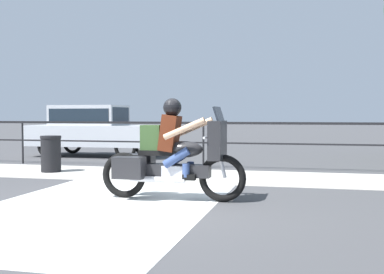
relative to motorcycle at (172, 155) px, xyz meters
name	(u,v)px	position (x,y,z in m)	size (l,w,h in m)	color
ground_plane	(135,204)	(-0.46, -0.46, -0.71)	(120.00, 120.00, 0.00)	#424244
sidewalk_band	(189,176)	(-0.46, 2.94, -0.71)	(44.00, 2.40, 0.01)	#B7B2A8
crosswalk_band	(102,205)	(-0.90, -0.66, -0.71)	(3.32, 6.00, 0.01)	silver
fence_railing	(203,132)	(-0.46, 4.47, 0.21)	(36.00, 0.05, 1.17)	black
motorcycle	(172,155)	(0.00, 0.00, 0.00)	(2.36, 0.76, 1.61)	black
parked_car	(94,127)	(-4.62, 7.02, 0.22)	(4.17, 1.77, 1.64)	#B7BCC4
trash_bin	(51,154)	(-3.76, 2.84, -0.28)	(0.48, 0.48, 0.85)	black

